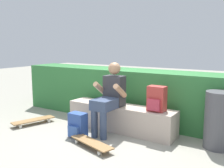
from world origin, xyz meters
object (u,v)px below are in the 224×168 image
bench_main (120,118)px  skateboard_beside_bench (33,120)px  backpack_on_bench (157,99)px  person_skater (110,96)px  trash_bin (219,120)px  skateboard_near_person (91,143)px  backpack_on_ground (78,125)px

bench_main → skateboard_beside_bench: bearing=-158.8°
backpack_on_bench → person_skater: bearing=-165.4°
bench_main → trash_bin: size_ratio=2.36×
person_skater → skateboard_beside_bench: size_ratio=1.46×
person_skater → skateboard_near_person: 0.90m
bench_main → skateboard_beside_bench: (-1.56, -0.61, -0.15)m
bench_main → person_skater: size_ratio=1.65×
bench_main → backpack_on_ground: (-0.42, -0.66, -0.03)m
skateboard_near_person → backpack_on_bench: 1.22m
backpack_on_ground → trash_bin: trash_bin is taller
backpack_on_bench → trash_bin: backpack_on_bench is taller
skateboard_near_person → trash_bin: trash_bin is taller
backpack_on_bench → trash_bin: size_ratio=0.48×
bench_main → trash_bin: 1.61m
skateboard_beside_bench → skateboard_near_person: bearing=-9.9°
bench_main → trash_bin: (1.59, 0.11, 0.19)m
backpack_on_bench → trash_bin: bearing=7.5°
trash_bin → skateboard_beside_bench: bearing=-167.2°
skateboard_near_person → backpack_on_ground: (-0.46, 0.23, 0.12)m
backpack_on_ground → trash_bin: 2.17m
person_skater → skateboard_near_person: person_skater is taller
person_skater → backpack_on_bench: bearing=14.6°
skateboard_beside_bench → backpack_on_ground: bearing=-2.7°
backpack_on_ground → trash_bin: (2.01, 0.77, 0.23)m
bench_main → trash_bin: bearing=4.0°
skateboard_near_person → skateboard_beside_bench: bearing=170.1°
bench_main → skateboard_near_person: 0.90m
bench_main → skateboard_beside_bench: bench_main is taller
person_skater → trash_bin: person_skater is taller
person_skater → skateboard_beside_bench: bearing=-164.9°
person_skater → backpack_on_ground: (-0.33, -0.45, -0.45)m
bench_main → person_skater: 0.48m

